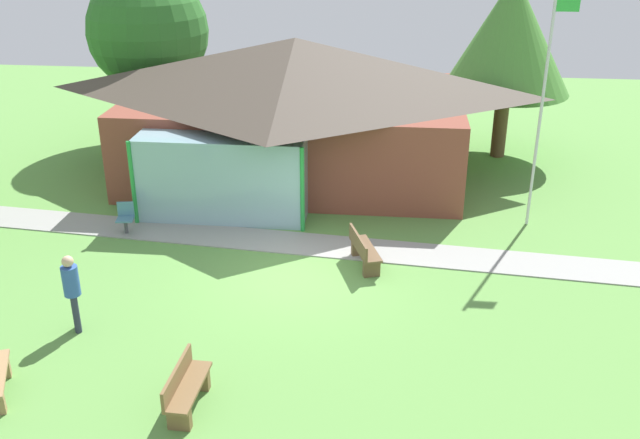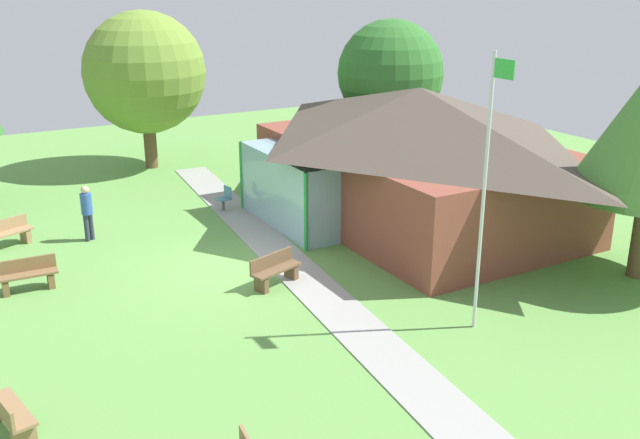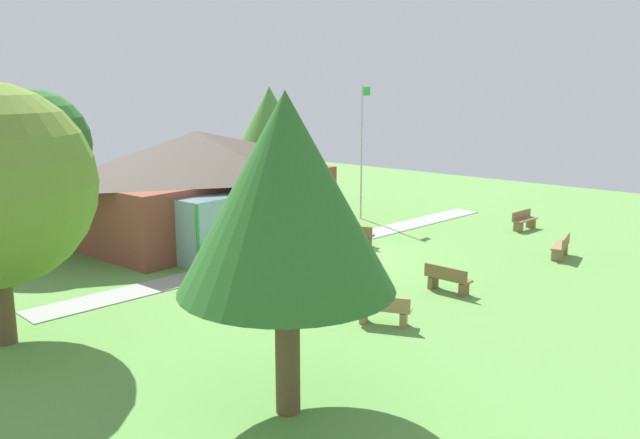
% 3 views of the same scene
% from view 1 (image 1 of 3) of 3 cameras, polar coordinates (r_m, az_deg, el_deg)
% --- Properties ---
extents(ground_plane, '(44.00, 44.00, 0.00)m').
position_cam_1_polar(ground_plane, '(17.37, -1.72, -4.34)').
color(ground_plane, '#609947').
extents(pavilion, '(11.38, 8.49, 4.39)m').
position_cam_1_polar(pavilion, '(23.01, -2.13, 9.02)').
color(pavilion, brown).
rests_on(pavilion, ground_plane).
extents(footpath, '(21.96, 3.40, 0.03)m').
position_cam_1_polar(footpath, '(18.78, -1.08, -1.97)').
color(footpath, '#999993').
rests_on(footpath, ground_plane).
extents(flagpole, '(0.64, 0.08, 6.31)m').
position_cam_1_polar(flagpole, '(19.67, 17.38, 8.85)').
color(flagpole, silver).
rests_on(flagpole, ground_plane).
extents(bench_front_center, '(0.50, 1.52, 0.84)m').
position_cam_1_polar(bench_front_center, '(13.17, -10.65, -13.12)').
color(bench_front_center, brown).
rests_on(bench_front_center, ground_plane).
extents(bench_rear_near_path, '(0.89, 1.56, 0.84)m').
position_cam_1_polar(bench_rear_near_path, '(17.58, 3.49, -2.52)').
color(bench_rear_near_path, brown).
rests_on(bench_rear_near_path, ground_plane).
extents(patio_chair_west, '(0.50, 0.50, 0.86)m').
position_cam_1_polar(patio_chair_west, '(19.96, -15.23, 0.04)').
color(patio_chair_west, teal).
rests_on(patio_chair_west, ground_plane).
extents(visitor_strolling_lawn, '(0.34, 0.34, 1.74)m').
position_cam_1_polar(visitor_strolling_lawn, '(15.57, -19.18, -5.13)').
color(visitor_strolling_lawn, '#2D3347').
rests_on(visitor_strolling_lawn, ground_plane).
extents(tree_behind_pavilion_left, '(4.26, 4.26, 6.17)m').
position_cam_1_polar(tree_behind_pavilion_left, '(26.74, -13.56, 14.34)').
color(tree_behind_pavilion_left, brown).
rests_on(tree_behind_pavilion_left, ground_plane).
extents(tree_behind_pavilion_right, '(4.27, 4.27, 6.15)m').
position_cam_1_polar(tree_behind_pavilion_right, '(25.12, 14.89, 14.05)').
color(tree_behind_pavilion_right, brown).
rests_on(tree_behind_pavilion_right, ground_plane).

